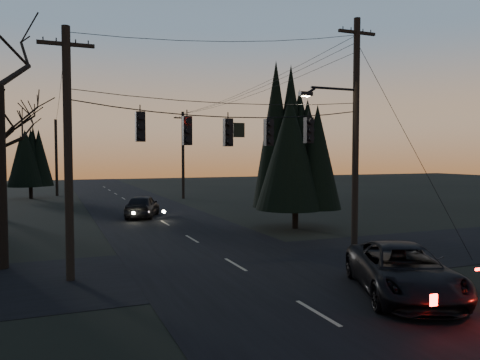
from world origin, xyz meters
name	(u,v)px	position (x,y,z in m)	size (l,w,h in m)	color
main_road	(173,228)	(0.00, 20.00, 0.01)	(8.00, 120.00, 0.02)	black
cross_road	(235,265)	(0.00, 10.00, 0.01)	(60.00, 7.00, 0.02)	black
utility_pole_right	(354,254)	(5.50, 10.00, 0.00)	(5.00, 0.30, 10.00)	black
utility_pole_left	(71,281)	(-6.00, 10.00, 0.00)	(1.80, 0.30, 8.50)	black
utility_pole_far_r	(183,198)	(5.50, 38.00, 0.00)	(1.80, 0.30, 8.50)	black
utility_pole_far_l	(57,196)	(-6.00, 46.00, 0.00)	(0.30, 0.30, 8.00)	black
span_signal_assembly	(229,130)	(-0.24, 10.00, 5.18)	(11.50, 0.44, 1.66)	black
evergreen_right	(296,142)	(6.55, 17.16, 5.00)	(3.94, 3.94, 8.81)	black
evergreen_dist	(30,160)	(-8.42, 43.60, 3.79)	(3.53, 3.53, 6.41)	black
suv_near	(403,271)	(3.20, 4.39, 0.76)	(2.52, 5.46, 1.52)	black
sedan_oncoming_a	(142,206)	(-0.80, 25.31, 0.77)	(1.83, 4.55, 1.55)	black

